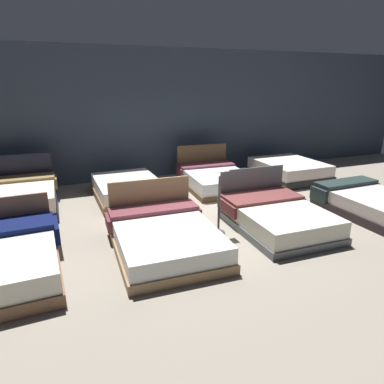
# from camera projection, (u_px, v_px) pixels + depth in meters

# --- Properties ---
(ground_plane) EXTENTS (18.00, 18.00, 0.02)m
(ground_plane) POSITION_uv_depth(u_px,v_px,m) (196.00, 213.00, 7.11)
(ground_plane) COLOR gray
(showroom_back_wall) EXTENTS (18.00, 0.06, 3.50)m
(showroom_back_wall) POSITION_uv_depth(u_px,v_px,m) (152.00, 115.00, 9.39)
(showroom_back_wall) COLOR #333D4C
(showroom_back_wall) RESTS_ON ground_plane
(bed_0) EXTENTS (1.57, 2.12, 0.88)m
(bed_0) POSITION_uv_depth(u_px,v_px,m) (3.00, 260.00, 4.72)
(bed_0) COLOR brown
(bed_0) RESTS_ON ground_plane
(bed_1) EXTENTS (1.69, 2.16, 0.93)m
(bed_1) POSITION_uv_depth(u_px,v_px,m) (165.00, 237.00, 5.50)
(bed_1) COLOR #957550
(bed_1) RESTS_ON ground_plane
(bed_2) EXTENTS (1.60, 2.07, 0.94)m
(bed_2) POSITION_uv_depth(u_px,v_px,m) (276.00, 216.00, 6.32)
(bed_2) COLOR #4D5256
(bed_2) RESTS_ON ground_plane
(bed_3) EXTENTS (1.59, 1.94, 0.51)m
(bed_3) POSITION_uv_depth(u_px,v_px,m) (369.00, 202.00, 7.08)
(bed_3) COLOR black
(bed_3) RESTS_ON ground_plane
(bed_4) EXTENTS (1.62, 2.04, 1.02)m
(bed_4) POSITION_uv_depth(u_px,v_px,m) (17.00, 198.00, 7.22)
(bed_4) COLOR black
(bed_4) RESTS_ON ground_plane
(bed_5) EXTENTS (1.49, 1.97, 0.46)m
(bed_5) POSITION_uv_depth(u_px,v_px,m) (128.00, 189.00, 7.93)
(bed_5) COLOR brown
(bed_5) RESTS_ON ground_plane
(bed_6) EXTENTS (1.66, 2.16, 0.95)m
(bed_6) POSITION_uv_depth(u_px,v_px,m) (215.00, 179.00, 8.82)
(bed_6) COLOR brown
(bed_6) RESTS_ON ground_plane
(bed_7) EXTENTS (1.61, 1.96, 0.50)m
(bed_7) POSITION_uv_depth(u_px,v_px,m) (289.00, 170.00, 9.58)
(bed_7) COLOR black
(bed_7) RESTS_ON ground_plane
(price_sign) EXTENTS (0.28, 0.24, 1.17)m
(price_sign) POSITION_uv_depth(u_px,v_px,m) (219.00, 209.00, 6.04)
(price_sign) COLOR #3F3F44
(price_sign) RESTS_ON ground_plane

